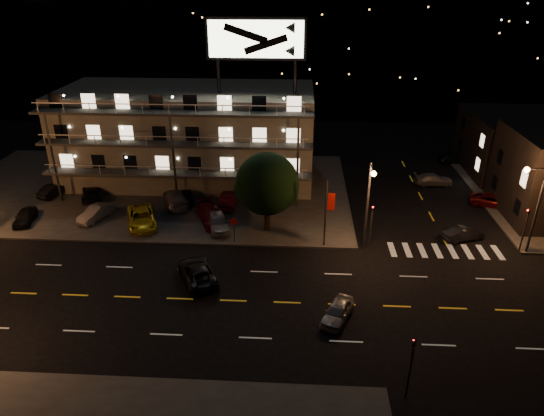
# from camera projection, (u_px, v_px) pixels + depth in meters

# --- Properties ---
(ground) EXTENTS (140.00, 140.00, 0.00)m
(ground) POSITION_uv_depth(u_px,v_px,m) (260.00, 302.00, 35.77)
(ground) COLOR black
(ground) RESTS_ON ground
(curb_nw) EXTENTS (44.00, 24.00, 0.15)m
(curb_nw) POSITION_uv_depth(u_px,v_px,m) (150.00, 189.00, 54.46)
(curb_nw) COLOR #353533
(curb_nw) RESTS_ON ground
(motel) EXTENTS (28.00, 13.80, 18.10)m
(motel) POSITION_uv_depth(u_px,v_px,m) (190.00, 134.00, 55.47)
(motel) COLOR gray
(motel) RESTS_ON ground
(side_bldg_back) EXTENTS (14.06, 12.00, 7.00)m
(side_bldg_back) POSITION_uv_depth(u_px,v_px,m) (528.00, 145.00, 57.90)
(side_bldg_back) COLOR black
(side_bldg_back) RESTS_ON ground
(hill_backdrop) EXTENTS (120.00, 25.00, 24.00)m
(hill_backdrop) POSITION_uv_depth(u_px,v_px,m) (257.00, 35.00, 92.99)
(hill_backdrop) COLOR black
(hill_backdrop) RESTS_ON ground
(streetlight_nc) EXTENTS (0.44, 1.92, 8.00)m
(streetlight_nc) POSITION_uv_depth(u_px,v_px,m) (369.00, 199.00, 40.32)
(streetlight_nc) COLOR #2D2D30
(streetlight_nc) RESTS_ON ground
(streetlight_ne) EXTENTS (1.92, 0.44, 8.00)m
(streetlight_ne) POSITION_uv_depth(u_px,v_px,m) (535.00, 201.00, 39.94)
(streetlight_ne) COLOR #2D2D30
(streetlight_ne) RESTS_ON ground
(signal_nw) EXTENTS (0.20, 0.27, 4.60)m
(signal_nw) POSITION_uv_depth(u_px,v_px,m) (371.00, 221.00, 41.84)
(signal_nw) COLOR #2D2D30
(signal_nw) RESTS_ON ground
(signal_sw) EXTENTS (0.20, 0.27, 4.60)m
(signal_sw) POSITION_uv_depth(u_px,v_px,m) (411.00, 363.00, 26.54)
(signal_sw) COLOR #2D2D30
(signal_sw) RESTS_ON ground
(signal_ne) EXTENTS (0.27, 0.20, 4.60)m
(signal_ne) POSITION_uv_depth(u_px,v_px,m) (525.00, 225.00, 41.16)
(signal_ne) COLOR #2D2D30
(signal_ne) RESTS_ON ground
(banner_north) EXTENTS (0.83, 0.16, 6.40)m
(banner_north) POSITION_uv_depth(u_px,v_px,m) (326.00, 212.00, 41.58)
(banner_north) COLOR #2D2D30
(banner_north) RESTS_ON ground
(stop_sign) EXTENTS (0.91, 0.11, 2.61)m
(stop_sign) POSITION_uv_depth(u_px,v_px,m) (234.00, 226.00, 42.90)
(stop_sign) COLOR #2D2D30
(stop_sign) RESTS_ON ground
(tree) EXTENTS (5.98, 5.76, 7.53)m
(tree) POSITION_uv_depth(u_px,v_px,m) (266.00, 186.00, 43.73)
(tree) COLOR black
(tree) RESTS_ON curb_nw
(lot_car_0) EXTENTS (2.18, 3.98, 1.28)m
(lot_car_0) POSITION_uv_depth(u_px,v_px,m) (25.00, 216.00, 46.67)
(lot_car_0) COLOR black
(lot_car_0) RESTS_ON curb_nw
(lot_car_1) EXTENTS (2.76, 4.21, 1.31)m
(lot_car_1) POSITION_uv_depth(u_px,v_px,m) (95.00, 213.00, 47.32)
(lot_car_1) COLOR gray
(lot_car_1) RESTS_ON curb_nw
(lot_car_2) EXTENTS (4.32, 6.03, 1.53)m
(lot_car_2) POSITION_uv_depth(u_px,v_px,m) (142.00, 218.00, 46.15)
(lot_car_2) COLOR gold
(lot_car_2) RESTS_ON curb_nw
(lot_car_3) EXTENTS (4.07, 5.63, 1.51)m
(lot_car_3) POSITION_uv_depth(u_px,v_px,m) (211.00, 214.00, 46.81)
(lot_car_3) COLOR #5E0D11
(lot_car_3) RESTS_ON curb_nw
(lot_car_4) EXTENTS (3.14, 4.80, 1.52)m
(lot_car_4) POSITION_uv_depth(u_px,v_px,m) (218.00, 222.00, 45.43)
(lot_car_4) COLOR gray
(lot_car_4) RESTS_ON curb_nw
(lot_car_5) EXTENTS (2.60, 4.10, 1.28)m
(lot_car_5) POSITION_uv_depth(u_px,v_px,m) (55.00, 190.00, 52.41)
(lot_car_5) COLOR black
(lot_car_5) RESTS_ON curb_nw
(lot_car_6) EXTENTS (3.49, 4.86, 1.23)m
(lot_car_6) POSITION_uv_depth(u_px,v_px,m) (92.00, 193.00, 51.81)
(lot_car_6) COLOR black
(lot_car_6) RESTS_ON curb_nw
(lot_car_7) EXTENTS (4.00, 5.49, 1.48)m
(lot_car_7) POSITION_uv_depth(u_px,v_px,m) (176.00, 198.00, 50.21)
(lot_car_7) COLOR gray
(lot_car_7) RESTS_ON curb_nw
(lot_car_8) EXTENTS (2.62, 4.10, 1.30)m
(lot_car_8) POSITION_uv_depth(u_px,v_px,m) (186.00, 195.00, 51.15)
(lot_car_8) COLOR black
(lot_car_8) RESTS_ON curb_nw
(lot_car_9) EXTENTS (1.69, 4.41, 1.43)m
(lot_car_9) POSITION_uv_depth(u_px,v_px,m) (228.00, 200.00, 50.01)
(lot_car_9) COLOR #5E0D11
(lot_car_9) RESTS_ON curb_nw
(side_car_0) EXTENTS (4.06, 2.53, 1.26)m
(side_car_0) POSITION_uv_depth(u_px,v_px,m) (463.00, 234.00, 43.86)
(side_car_0) COLOR black
(side_car_0) RESTS_ON ground
(side_car_1) EXTENTS (4.93, 3.26, 1.26)m
(side_car_1) POSITION_uv_depth(u_px,v_px,m) (492.00, 200.00, 50.42)
(side_car_1) COLOR #5E0D11
(side_car_1) RESTS_ON ground
(side_car_2) EXTENTS (4.45, 2.05, 1.26)m
(side_car_2) POSITION_uv_depth(u_px,v_px,m) (433.00, 179.00, 55.59)
(side_car_2) COLOR gray
(side_car_2) RESTS_ON ground
(side_car_3) EXTENTS (3.84, 1.60, 1.30)m
(side_car_3) POSITION_uv_depth(u_px,v_px,m) (454.00, 158.00, 62.02)
(side_car_3) COLOR black
(side_car_3) RESTS_ON ground
(road_car_east) EXTENTS (2.81, 4.00, 1.27)m
(road_car_east) POSITION_uv_depth(u_px,v_px,m) (338.00, 311.00, 33.71)
(road_car_east) COLOR gray
(road_car_east) RESTS_ON ground
(road_car_west) EXTENTS (4.36, 5.72, 1.44)m
(road_car_west) POSITION_uv_depth(u_px,v_px,m) (197.00, 272.00, 38.03)
(road_car_west) COLOR black
(road_car_west) RESTS_ON ground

